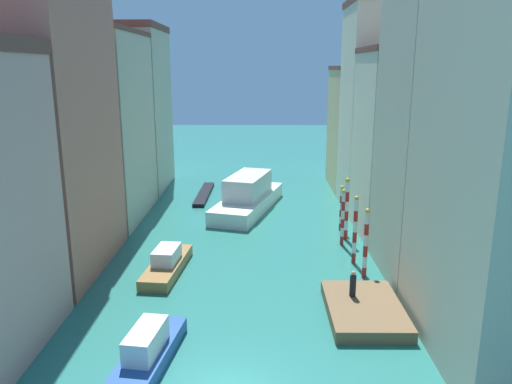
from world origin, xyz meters
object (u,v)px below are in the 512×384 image
waterfront_dock (364,309)px  mooring_pole_0 (366,243)px  mooring_pole_4 (341,208)px  mooring_pole_2 (343,217)px  gondola_black (204,194)px  vaporetto_white (248,196)px  motorboat_0 (147,353)px  person_on_dock (353,284)px  mooring_pole_1 (355,229)px  motorboat_1 (167,263)px  mooring_pole_3 (346,208)px

waterfront_dock → mooring_pole_0: size_ratio=1.31×
waterfront_dock → mooring_pole_4: 15.07m
mooring_pole_2 → gondola_black: size_ratio=0.46×
vaporetto_white → motorboat_0: vaporetto_white is taller
person_on_dock → vaporetto_white: vaporetto_white is taller
mooring_pole_1 → gondola_black: (-12.64, 18.90, -2.32)m
person_on_dock → mooring_pole_0: (1.53, 4.13, 1.01)m
mooring_pole_1 → motorboat_1: (-12.88, -1.65, -1.90)m
mooring_pole_4 → motorboat_0: size_ratio=0.56×
mooring_pole_3 → motorboat_0: size_ratio=0.73×
waterfront_dock → mooring_pole_4: (1.04, 14.94, 1.65)m
waterfront_dock → mooring_pole_0: (1.04, 5.11, 2.07)m
person_on_dock → motorboat_1: person_on_dock is taller
mooring_pole_1 → mooring_pole_3: (0.26, 5.06, 0.08)m
mooring_pole_0 → mooring_pole_1: mooring_pole_1 is taller
vaporetto_white → motorboat_0: (-4.06, -26.05, -0.70)m
mooring_pole_3 → mooring_pole_4: bearing=90.7°
mooring_pole_2 → mooring_pole_3: (0.50, 1.30, 0.31)m
motorboat_0 → motorboat_1: 10.94m
gondola_black → waterfront_dock: bearing=-66.0°
person_on_dock → motorboat_0: (-10.53, -5.89, -0.74)m
mooring_pole_4 → motorboat_1: (-13.11, -8.96, -1.39)m
waterfront_dock → mooring_pole_3: (1.07, 12.69, 2.23)m
mooring_pole_1 → mooring_pole_3: 5.07m
mooring_pole_2 → motorboat_0: size_ratio=0.64×
waterfront_dock → mooring_pole_1: 7.96m
mooring_pole_1 → motorboat_0: 17.33m
vaporetto_white → gondola_black: vaporetto_white is taller
mooring_pole_2 → mooring_pole_3: mooring_pole_3 is taller
mooring_pole_0 → mooring_pole_2: size_ratio=1.07×
mooring_pole_3 → motorboat_1: mooring_pole_3 is taller
mooring_pole_0 → motorboat_0: mooring_pole_0 is taller
mooring_pole_0 → gondola_black: size_ratio=0.49×
waterfront_dock → motorboat_0: motorboat_0 is taller
waterfront_dock → motorboat_0: bearing=-156.0°
mooring_pole_2 → mooring_pole_4: 3.59m
motorboat_0 → mooring_pole_3: bearing=55.5°
mooring_pole_3 → mooring_pole_4: (-0.03, 2.25, -0.59)m
mooring_pole_3 → motorboat_0: mooring_pole_3 is taller
mooring_pole_1 → motorboat_0: mooring_pole_1 is taller
mooring_pole_0 → person_on_dock: bearing=-110.3°
waterfront_dock → motorboat_1: size_ratio=0.89×
motorboat_1 → mooring_pole_2: bearing=23.2°
mooring_pole_1 → mooring_pole_3: mooring_pole_3 is taller
mooring_pole_0 → mooring_pole_1: (-0.23, 2.52, 0.09)m
vaporetto_white → mooring_pole_1: bearing=-60.1°
mooring_pole_2 → person_on_dock: bearing=-95.8°
mooring_pole_2 → mooring_pole_3: bearing=69.2°
vaporetto_white → person_on_dock: bearing=-72.2°
mooring_pole_3 → motorboat_1: 14.89m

